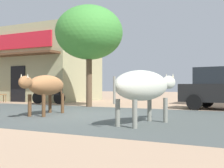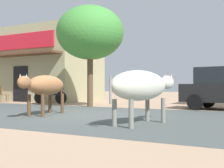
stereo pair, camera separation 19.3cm
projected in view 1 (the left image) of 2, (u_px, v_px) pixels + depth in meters
The scene contains 8 objects.
ground at pixel (76, 114), 9.37m from camera, with size 80.00×80.00×0.00m, color tan.
asphalt_road at pixel (76, 114), 9.37m from camera, with size 72.00×6.66×0.00m, color #4A514F.
storefront_left_cafe at pixel (39, 65), 19.21m from camera, with size 7.15×5.32×4.57m.
roadside_tree at pixel (89, 33), 12.96m from camera, with size 3.00×3.00×4.50m.
parked_motorcycle at pixel (49, 95), 15.00m from camera, with size 1.84×0.42×1.06m.
cow_near_brown at pixel (46, 86), 9.19m from camera, with size 1.04×2.56×1.26m.
cow_far_dark at pixel (144, 86), 6.95m from camera, with size 1.09×2.64×1.28m.
cafe_chair_near_tree at pixel (0, 93), 16.32m from camera, with size 0.58×0.58×0.92m.
Camera 1 is at (5.27, -7.85, 0.90)m, focal length 46.70 mm.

